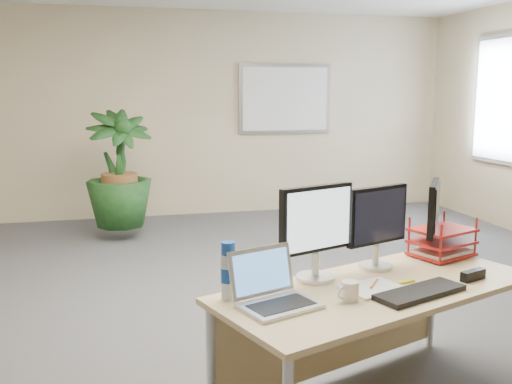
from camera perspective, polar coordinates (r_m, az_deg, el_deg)
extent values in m
plane|color=#4D4E53|center=(4.11, 2.73, -13.49)|extent=(8.00, 8.00, 0.00)
cube|color=#C3AF8A|center=(7.70, -5.82, 7.73)|extent=(7.00, 0.04, 2.70)
cube|color=#AAAAAF|center=(7.93, 2.92, 9.28)|extent=(1.30, 0.03, 0.95)
cube|color=silver|center=(7.91, 2.96, 9.27)|extent=(1.20, 0.01, 0.85)
cube|color=#AAAAAF|center=(7.47, 23.98, 8.41)|extent=(0.03, 1.30, 1.55)
cube|color=white|center=(7.46, 23.85, 8.42)|extent=(0.01, 1.20, 1.45)
cube|color=tan|center=(3.01, 12.20, -9.42)|extent=(1.87, 1.26, 0.03)
cube|color=tan|center=(3.36, 7.82, -13.30)|extent=(1.53, 0.57, 0.51)
cylinder|color=silver|center=(2.91, -4.54, -17.00)|extent=(0.05, 0.05, 0.63)
cylinder|color=silver|center=(3.89, 17.16, -10.32)|extent=(0.05, 0.05, 0.63)
imported|color=#133414|center=(6.52, -13.54, 1.83)|extent=(1.06, 1.06, 1.50)
cylinder|color=silver|center=(3.05, 5.93, -8.49)|extent=(0.20, 0.20, 0.02)
cylinder|color=silver|center=(3.03, 5.96, -7.20)|extent=(0.04, 0.04, 0.12)
cube|color=black|center=(2.97, 6.04, -2.67)|extent=(0.44, 0.19, 0.35)
cube|color=silver|center=(2.95, 6.36, -2.76)|extent=(0.39, 0.14, 0.31)
cylinder|color=silver|center=(3.30, 11.85, -7.25)|extent=(0.19, 0.19, 0.02)
cylinder|color=silver|center=(3.28, 11.89, -6.15)|extent=(0.04, 0.04, 0.11)
cube|color=black|center=(3.23, 12.03, -2.27)|extent=(0.40, 0.18, 0.32)
cube|color=black|center=(3.21, 12.33, -2.34)|extent=(0.36, 0.13, 0.28)
cylinder|color=silver|center=(3.63, 17.08, -5.89)|extent=(0.18, 0.18, 0.02)
cylinder|color=silver|center=(3.62, 17.13, -4.92)|extent=(0.04, 0.04, 0.11)
cube|color=black|center=(3.57, 17.31, -1.51)|extent=(0.26, 0.35, 0.31)
cube|color=black|center=(3.57, 17.68, -1.53)|extent=(0.21, 0.30, 0.27)
cube|color=silver|center=(2.66, 2.41, -11.32)|extent=(0.41, 0.34, 0.02)
cube|color=black|center=(2.64, 2.55, -11.17)|extent=(0.33, 0.25, 0.00)
cube|color=silver|center=(2.73, 0.53, -7.91)|extent=(0.35, 0.17, 0.23)
cube|color=#5FA1F5|center=(2.73, 0.63, -7.96)|extent=(0.30, 0.14, 0.19)
cube|color=black|center=(2.92, 16.08, -9.62)|extent=(0.52, 0.32, 0.03)
cylinder|color=white|center=(2.77, 9.39, -9.74)|extent=(0.08, 0.08, 0.09)
torus|color=white|center=(2.75, 8.49, -9.84)|extent=(0.06, 0.03, 0.06)
cube|color=silver|center=(2.95, 11.61, -9.39)|extent=(0.34, 0.29, 0.01)
cylinder|color=#CD5116|center=(2.99, 11.73, -8.96)|extent=(0.10, 0.12, 0.01)
cylinder|color=#F9FA1A|center=(3.08, 14.76, -8.69)|extent=(0.11, 0.04, 0.01)
cylinder|color=silver|center=(2.73, -2.79, -8.47)|extent=(0.07, 0.07, 0.22)
cylinder|color=blue|center=(2.69, -2.81, -5.63)|extent=(0.07, 0.07, 0.06)
cylinder|color=blue|center=(2.73, -2.79, -8.27)|extent=(0.07, 0.07, 0.07)
cube|color=#A71914|center=(3.62, 18.03, -5.88)|extent=(0.42, 0.37, 0.02)
cube|color=#A71914|center=(3.60, 18.10, -4.75)|extent=(0.42, 0.37, 0.02)
cube|color=#A71914|center=(3.59, 18.16, -3.60)|extent=(0.42, 0.37, 0.02)
cube|color=silver|center=(3.62, 18.05, -5.64)|extent=(0.38, 0.33, 0.02)
cube|color=black|center=(3.23, 20.88, -7.77)|extent=(0.17, 0.09, 0.05)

